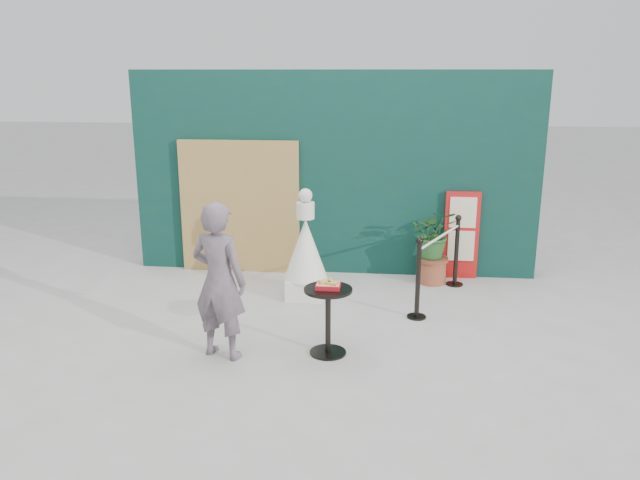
% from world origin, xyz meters
% --- Properties ---
extents(ground, '(60.00, 60.00, 0.00)m').
position_xyz_m(ground, '(0.00, 0.00, 0.00)').
color(ground, '#ADAAA5').
rests_on(ground, ground).
extents(back_wall, '(6.00, 0.30, 3.00)m').
position_xyz_m(back_wall, '(0.00, 3.15, 1.50)').
color(back_wall, '#0A302C').
rests_on(back_wall, ground).
extents(bamboo_fence, '(1.80, 0.08, 2.00)m').
position_xyz_m(bamboo_fence, '(-1.40, 2.94, 1.00)').
color(bamboo_fence, tan).
rests_on(bamboo_fence, ground).
extents(woman, '(0.72, 0.58, 1.70)m').
position_xyz_m(woman, '(-0.94, 0.01, 0.85)').
color(woman, slate).
rests_on(woman, ground).
extents(menu_board, '(0.50, 0.07, 1.30)m').
position_xyz_m(menu_board, '(1.90, 2.95, 0.65)').
color(menu_board, red).
rests_on(menu_board, ground).
extents(statue, '(0.59, 0.59, 1.50)m').
position_xyz_m(statue, '(-0.27, 1.89, 0.61)').
color(statue, silver).
rests_on(statue, ground).
extents(cafe_table, '(0.52, 0.52, 0.75)m').
position_xyz_m(cafe_table, '(0.20, 0.18, 0.50)').
color(cafe_table, black).
rests_on(cafe_table, ground).
extents(food_basket, '(0.26, 0.19, 0.11)m').
position_xyz_m(food_basket, '(0.20, 0.18, 0.79)').
color(food_basket, '#B1121E').
rests_on(food_basket, cafe_table).
extents(planter, '(0.65, 0.56, 1.10)m').
position_xyz_m(planter, '(1.48, 2.67, 0.64)').
color(planter, '#975731').
rests_on(planter, ground).
extents(stanchion_barrier, '(0.84, 1.54, 1.03)m').
position_xyz_m(stanchion_barrier, '(1.50, 1.96, 0.49)').
color(stanchion_barrier, black).
rests_on(stanchion_barrier, ground).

